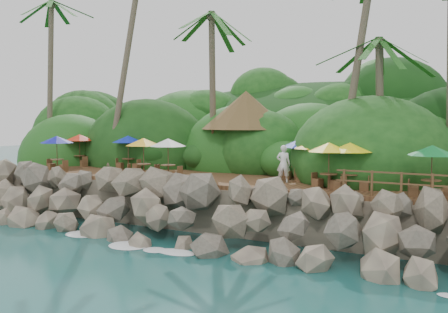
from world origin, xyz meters
The scene contains 11 objects.
ground centered at (0.00, 0.00, 0.00)m, with size 140.00×140.00×0.00m, color #19514F.
land_base centered at (0.00, 16.00, 1.05)m, with size 32.00×25.20×2.10m, color gray.
jungle_hill centered at (0.00, 23.50, 0.00)m, with size 44.80×28.00×15.40m, color #143811.
seawall centered at (0.00, 2.00, 1.15)m, with size 29.00×4.00×2.30m, color gray, non-canonical shape.
terrace centered at (0.00, 6.00, 2.20)m, with size 26.00×5.00×0.20m, color brown.
jungle_foliage centered at (0.00, 15.00, 0.00)m, with size 44.00×16.00×12.00m, color #143811, non-canonical shape.
foam_line centered at (0.00, 0.30, 0.03)m, with size 25.20×0.80×0.06m.
palapa centered at (-0.66, 9.86, 5.79)m, with size 5.13×5.13×4.60m.
dining_clusters centered at (1.03, 5.62, 3.97)m, with size 24.75×4.70×2.01m.
railing centered at (9.52, 3.65, 2.91)m, with size 6.10×0.10×1.00m.
waiter centered at (3.31, 5.77, 3.19)m, with size 0.65×0.43×1.78m, color white.
Camera 1 is at (12.06, -16.13, 5.35)m, focal length 40.10 mm.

